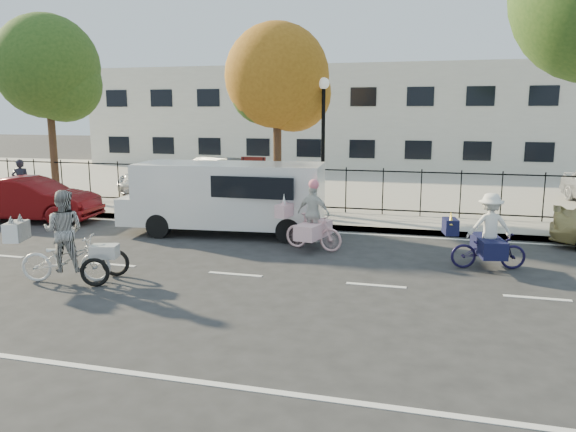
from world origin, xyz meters
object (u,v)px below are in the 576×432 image
(red_sedan, at_px, (31,200))
(white_van, at_px, (227,195))
(lot_car_b, at_px, (158,177))
(pedestrian, at_px, (21,182))
(lamppost, at_px, (323,122))
(zebra_trike, at_px, (65,247))
(lot_car_c, at_px, (212,176))
(unicorn_bike, at_px, (312,224))
(bull_bike, at_px, (488,239))

(red_sedan, bearing_deg, white_van, -97.08)
(red_sedan, xyz_separation_m, lot_car_b, (1.07, 6.29, 0.05))
(pedestrian, bearing_deg, lamppost, 152.91)
(zebra_trike, height_order, red_sedan, zebra_trike)
(white_van, xyz_separation_m, lot_car_c, (-3.08, 6.25, -0.24))
(red_sedan, bearing_deg, lamppost, -77.98)
(zebra_trike, relative_size, white_van, 0.38)
(white_van, height_order, pedestrian, white_van)
(zebra_trike, height_order, pedestrian, zebra_trike)
(zebra_trike, xyz_separation_m, lot_car_c, (-1.57, 11.41, 0.14))
(unicorn_bike, bearing_deg, lot_car_b, 61.00)
(lamppost, bearing_deg, lot_car_b, 156.36)
(pedestrian, distance_m, lot_car_b, 5.32)
(bull_bike, height_order, lot_car_c, bull_bike)
(lamppost, bearing_deg, zebra_trike, -114.10)
(lot_car_b, bearing_deg, pedestrian, -128.56)
(white_van, bearing_deg, unicorn_bike, -29.28)
(red_sedan, relative_size, pedestrian, 2.61)
(bull_bike, bearing_deg, lot_car_b, 45.73)
(unicorn_bike, bearing_deg, lot_car_c, 51.42)
(lot_car_b, bearing_deg, lot_car_c, -6.53)
(unicorn_bike, relative_size, bull_bike, 0.97)
(pedestrian, bearing_deg, lot_car_c, -174.91)
(unicorn_bike, distance_m, red_sedan, 9.47)
(lamppost, distance_m, lot_car_b, 8.74)
(zebra_trike, bearing_deg, lot_car_c, -7.86)
(bull_bike, bearing_deg, pedestrian, 65.18)
(bull_bike, relative_size, red_sedan, 0.44)
(pedestrian, distance_m, lot_car_c, 6.96)
(white_van, bearing_deg, lamppost, 49.16)
(zebra_trike, relative_size, pedestrian, 1.36)
(unicorn_bike, relative_size, lot_car_c, 0.42)
(red_sedan, bearing_deg, lot_car_b, -16.00)
(unicorn_bike, xyz_separation_m, pedestrian, (-11.37, 3.25, 0.30))
(lamppost, distance_m, white_van, 4.20)
(unicorn_bike, xyz_separation_m, white_van, (-2.76, 1.23, 0.45))
(pedestrian, bearing_deg, zebra_trike, 102.38)
(lamppost, relative_size, bull_bike, 2.32)
(white_van, xyz_separation_m, pedestrian, (-8.61, 2.02, -0.15))
(zebra_trike, xyz_separation_m, unicorn_bike, (4.26, 3.93, -0.07))
(zebra_trike, bearing_deg, red_sedan, 28.60)
(pedestrian, height_order, lot_car_b, pedestrian)
(bull_bike, distance_m, pedestrian, 15.97)
(lamppost, relative_size, white_van, 0.75)
(zebra_trike, xyz_separation_m, white_van, (1.50, 5.16, 0.38))
(lamppost, xyz_separation_m, zebra_trike, (-3.65, -8.16, -2.38))
(bull_bike, bearing_deg, lot_car_c, 40.07)
(white_van, distance_m, pedestrian, 8.84)
(bull_bike, relative_size, pedestrian, 1.15)
(pedestrian, bearing_deg, red_sedan, 103.37)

